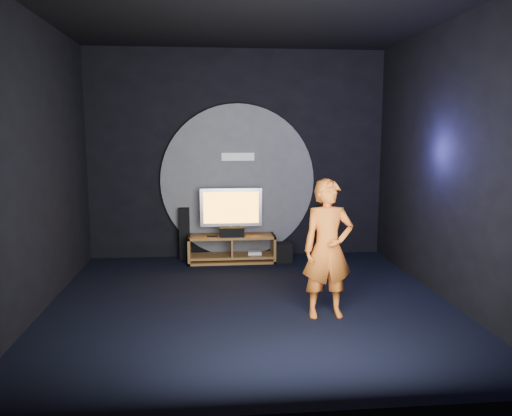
{
  "coord_description": "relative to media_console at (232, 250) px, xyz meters",
  "views": [
    {
      "loc": [
        -0.5,
        -5.99,
        2.12
      ],
      "look_at": [
        0.18,
        1.05,
        1.05
      ],
      "focal_mm": 35.0,
      "sensor_mm": 36.0,
      "label": 1
    }
  ],
  "objects": [
    {
      "name": "subwoofer",
      "position": [
        0.84,
        -0.05,
        -0.04
      ],
      "size": [
        0.28,
        0.28,
        0.31
      ],
      "primitive_type": "cube",
      "color": "black",
      "rests_on": "ground"
    },
    {
      "name": "ceiling",
      "position": [
        0.13,
        -2.05,
        3.31
      ],
      "size": [
        5.0,
        5.0,
        0.01
      ],
      "primitive_type": "cube",
      "color": "black",
      "rests_on": "back_wall"
    },
    {
      "name": "right_wall",
      "position": [
        2.63,
        -2.05,
        1.56
      ],
      "size": [
        0.04,
        5.0,
        3.5
      ],
      "primitive_type": "cube",
      "color": "black",
      "rests_on": "ground"
    },
    {
      "name": "tv",
      "position": [
        -0.01,
        0.07,
        0.68
      ],
      "size": [
        1.02,
        0.22,
        0.77
      ],
      "color": "#B4B3BB",
      "rests_on": "media_console"
    },
    {
      "name": "front_wall",
      "position": [
        0.13,
        -4.55,
        1.56
      ],
      "size": [
        5.0,
        0.04,
        3.5
      ],
      "primitive_type": "cube",
      "color": "black",
      "rests_on": "ground"
    },
    {
      "name": "left_wall",
      "position": [
        -2.37,
        -2.05,
        1.56
      ],
      "size": [
        0.04,
        5.0,
        3.5
      ],
      "primitive_type": "cube",
      "color": "black",
      "rests_on": "ground"
    },
    {
      "name": "center_speaker",
      "position": [
        -0.01,
        -0.11,
        0.33
      ],
      "size": [
        0.4,
        0.15,
        0.15
      ],
      "primitive_type": "cube",
      "color": "black",
      "rests_on": "media_console"
    },
    {
      "name": "wall_disc_panel",
      "position": [
        0.13,
        0.39,
        1.11
      ],
      "size": [
        2.6,
        0.11,
        2.6
      ],
      "color": "#515156",
      "rests_on": "ground"
    },
    {
      "name": "remote",
      "position": [
        -0.32,
        -0.12,
        0.27
      ],
      "size": [
        0.18,
        0.05,
        0.02
      ],
      "primitive_type": "cube",
      "color": "black",
      "rests_on": "media_console"
    },
    {
      "name": "back_wall",
      "position": [
        0.13,
        0.45,
        1.56
      ],
      "size": [
        5.0,
        0.04,
        3.5
      ],
      "primitive_type": "cube",
      "color": "black",
      "rests_on": "ground"
    },
    {
      "name": "media_console",
      "position": [
        0.0,
        0.0,
        0.0
      ],
      "size": [
        1.43,
        0.45,
        0.45
      ],
      "color": "olive",
      "rests_on": "ground"
    },
    {
      "name": "tower_speaker_left",
      "position": [
        -0.79,
        0.3,
        0.24
      ],
      "size": [
        0.17,
        0.19,
        0.87
      ],
      "primitive_type": "cube",
      "color": "black",
      "rests_on": "ground"
    },
    {
      "name": "tower_speaker_right",
      "position": [
        1.57,
        0.25,
        0.24
      ],
      "size": [
        0.17,
        0.19,
        0.87
      ],
      "primitive_type": "cube",
      "color": "black",
      "rests_on": "ground"
    },
    {
      "name": "floor",
      "position": [
        0.13,
        -2.05,
        -0.19
      ],
      "size": [
        5.0,
        5.0,
        0.0
      ],
      "primitive_type": "plane",
      "color": "black",
      "rests_on": "ground"
    },
    {
      "name": "player",
      "position": [
        0.98,
        -2.57,
        0.61
      ],
      "size": [
        0.6,
        0.4,
        1.61
      ],
      "primitive_type": "imported",
      "rotation": [
        0.0,
        0.0,
        0.03
      ],
      "color": "#C95E1B",
      "rests_on": "ground"
    }
  ]
}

